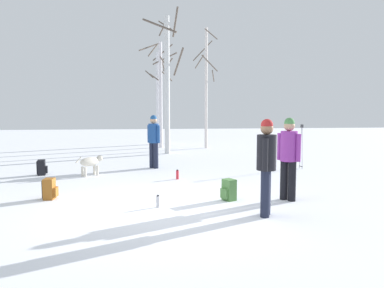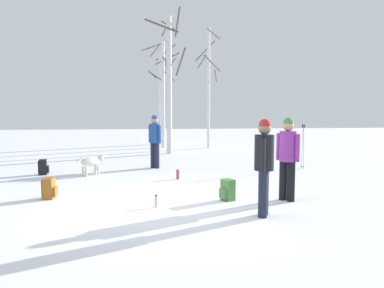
{
  "view_description": "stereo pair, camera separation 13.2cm",
  "coord_description": "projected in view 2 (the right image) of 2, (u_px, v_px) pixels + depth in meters",
  "views": [
    {
      "loc": [
        -0.4,
        -6.83,
        1.86
      ],
      "look_at": [
        0.77,
        2.42,
        1.0
      ],
      "focal_mm": 34.03,
      "sensor_mm": 36.0,
      "label": 1
    },
    {
      "loc": [
        -0.27,
        -6.85,
        1.86
      ],
      "look_at": [
        0.77,
        2.42,
        1.0
      ],
      "focal_mm": 34.03,
      "sensor_mm": 36.0,
      "label": 2
    }
  ],
  "objects": [
    {
      "name": "ground_plane",
      "position": [
        166.0,
        208.0,
        6.97
      ],
      "size": [
        60.0,
        60.0,
        0.0
      ],
      "primitive_type": "plane",
      "color": "white"
    },
    {
      "name": "person_0",
      "position": [
        264.0,
        161.0,
        6.34
      ],
      "size": [
        0.34,
        0.48,
        1.72
      ],
      "color": "#1E2338",
      "rests_on": "ground_plane"
    },
    {
      "name": "person_1",
      "position": [
        288.0,
        154.0,
        7.45
      ],
      "size": [
        0.37,
        0.42,
        1.72
      ],
      "color": "black",
      "rests_on": "ground_plane"
    },
    {
      "name": "person_2",
      "position": [
        155.0,
        138.0,
        11.72
      ],
      "size": [
        0.4,
        0.4,
        1.72
      ],
      "color": "#1E2338",
      "rests_on": "ground_plane"
    },
    {
      "name": "dog",
      "position": [
        92.0,
        162.0,
        10.42
      ],
      "size": [
        0.71,
        0.62,
        0.57
      ],
      "color": "beige",
      "rests_on": "ground_plane"
    },
    {
      "name": "ski_poles_0",
      "position": [
        303.0,
        145.0,
        11.57
      ],
      "size": [
        0.07,
        0.22,
        1.42
      ],
      "color": "#B2B2BC",
      "rests_on": "ground_plane"
    },
    {
      "name": "backpack_0",
      "position": [
        228.0,
        190.0,
        7.53
      ],
      "size": [
        0.34,
        0.32,
        0.44
      ],
      "color": "#4C7F3F",
      "rests_on": "ground_plane"
    },
    {
      "name": "backpack_1",
      "position": [
        49.0,
        189.0,
        7.68
      ],
      "size": [
        0.3,
        0.27,
        0.44
      ],
      "color": "#99591E",
      "rests_on": "ground_plane"
    },
    {
      "name": "backpack_2",
      "position": [
        43.0,
        167.0,
        10.57
      ],
      "size": [
        0.31,
        0.29,
        0.44
      ],
      "color": "black",
      "rests_on": "ground_plane"
    },
    {
      "name": "water_bottle_0",
      "position": [
        156.0,
        201.0,
        7.01
      ],
      "size": [
        0.07,
        0.07,
        0.24
      ],
      "color": "silver",
      "rests_on": "ground_plane"
    },
    {
      "name": "water_bottle_1",
      "position": [
        178.0,
        175.0,
        9.87
      ],
      "size": [
        0.07,
        0.07,
        0.26
      ],
      "color": "red",
      "rests_on": "ground_plane"
    },
    {
      "name": "birch_tree_0",
      "position": [
        161.0,
        97.0,
        19.88
      ],
      "size": [
        1.28,
        0.93,
        5.01
      ],
      "color": "silver",
      "rests_on": "ground_plane"
    },
    {
      "name": "birch_tree_1",
      "position": [
        163.0,
        91.0,
        18.2
      ],
      "size": [
        1.94,
        1.66,
        5.38
      ],
      "color": "silver",
      "rests_on": "ground_plane"
    },
    {
      "name": "birch_tree_2",
      "position": [
        169.0,
        82.0,
        15.49
      ],
      "size": [
        1.72,
        1.72,
        6.14
      ],
      "color": "silver",
      "rests_on": "ground_plane"
    },
    {
      "name": "birch_tree_3",
      "position": [
        169.0,
        79.0,
        20.2
      ],
      "size": [
        1.17,
        1.2,
        6.96
      ],
      "color": "silver",
      "rests_on": "ground_plane"
    },
    {
      "name": "birch_tree_4",
      "position": [
        209.0,
        85.0,
        17.8
      ],
      "size": [
        1.15,
        1.16,
        5.86
      ],
      "color": "silver",
      "rests_on": "ground_plane"
    }
  ]
}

